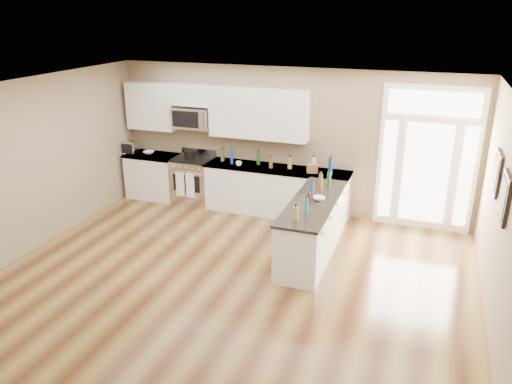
% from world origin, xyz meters
% --- Properties ---
extents(ground, '(8.00, 8.00, 0.00)m').
position_xyz_m(ground, '(0.00, 0.00, 0.00)').
color(ground, '#4B2A15').
extents(room_shell, '(8.00, 8.00, 8.00)m').
position_xyz_m(room_shell, '(0.00, 0.00, 1.71)').
color(room_shell, '#8D7759').
rests_on(room_shell, ground).
extents(back_cabinet_left, '(1.10, 0.66, 0.94)m').
position_xyz_m(back_cabinet_left, '(-2.87, 3.69, 0.44)').
color(back_cabinet_left, white).
rests_on(back_cabinet_left, ground).
extents(back_cabinet_right, '(2.85, 0.66, 0.94)m').
position_xyz_m(back_cabinet_right, '(-0.16, 3.69, 0.44)').
color(back_cabinet_right, white).
rests_on(back_cabinet_right, ground).
extents(peninsula_cabinet, '(0.69, 2.32, 0.94)m').
position_xyz_m(peninsula_cabinet, '(0.93, 2.24, 0.43)').
color(peninsula_cabinet, white).
rests_on(peninsula_cabinet, ground).
extents(upper_cabinet_left, '(1.04, 0.33, 0.95)m').
position_xyz_m(upper_cabinet_left, '(-2.88, 3.83, 1.93)').
color(upper_cabinet_left, white).
rests_on(upper_cabinet_left, room_shell).
extents(upper_cabinet_right, '(1.94, 0.33, 0.95)m').
position_xyz_m(upper_cabinet_right, '(-0.57, 3.83, 1.93)').
color(upper_cabinet_right, white).
rests_on(upper_cabinet_right, room_shell).
extents(upper_cabinet_short, '(0.82, 0.33, 0.40)m').
position_xyz_m(upper_cabinet_short, '(-1.95, 3.83, 2.20)').
color(upper_cabinet_short, white).
rests_on(upper_cabinet_short, room_shell).
extents(microwave, '(0.78, 0.41, 0.42)m').
position_xyz_m(microwave, '(-1.95, 3.80, 1.76)').
color(microwave, silver).
rests_on(microwave, room_shell).
extents(entry_door, '(1.70, 0.10, 2.60)m').
position_xyz_m(entry_door, '(2.55, 3.95, 1.30)').
color(entry_door, white).
rests_on(entry_door, ground).
extents(wall_art_near, '(0.05, 0.58, 0.58)m').
position_xyz_m(wall_art_near, '(3.47, 2.20, 1.70)').
color(wall_art_near, black).
rests_on(wall_art_near, room_shell).
extents(wall_art_far, '(0.05, 0.58, 0.58)m').
position_xyz_m(wall_art_far, '(3.47, 1.20, 1.70)').
color(wall_art_far, black).
rests_on(wall_art_far, room_shell).
extents(kitchen_range, '(0.79, 0.70, 1.08)m').
position_xyz_m(kitchen_range, '(-1.93, 3.69, 0.48)').
color(kitchen_range, silver).
rests_on(kitchen_range, ground).
extents(stockpot, '(0.26, 0.26, 0.17)m').
position_xyz_m(stockpot, '(-1.99, 3.69, 1.04)').
color(stockpot, black).
rests_on(stockpot, kitchen_range).
extents(toaster_oven, '(0.31, 0.25, 0.26)m').
position_xyz_m(toaster_oven, '(-3.35, 3.63, 1.07)').
color(toaster_oven, silver).
rests_on(toaster_oven, back_cabinet_left).
extents(cardboard_box, '(0.23, 0.20, 0.16)m').
position_xyz_m(cardboard_box, '(0.56, 3.64, 1.02)').
color(cardboard_box, brown).
rests_on(cardboard_box, back_cabinet_right).
extents(bowl_left, '(0.24, 0.24, 0.05)m').
position_xyz_m(bowl_left, '(-2.97, 3.72, 0.97)').
color(bowl_left, white).
rests_on(bowl_left, back_cabinet_left).
extents(bowl_peninsula, '(0.23, 0.23, 0.06)m').
position_xyz_m(bowl_peninsula, '(1.00, 2.29, 0.97)').
color(bowl_peninsula, white).
rests_on(bowl_peninsula, peninsula_cabinet).
extents(cup_counter, '(0.13, 0.13, 0.09)m').
position_xyz_m(cup_counter, '(-0.87, 3.55, 0.99)').
color(cup_counter, white).
rests_on(cup_counter, back_cabinet_right).
extents(counter_bottles, '(2.38, 2.45, 0.31)m').
position_xyz_m(counter_bottles, '(0.32, 3.10, 1.07)').
color(counter_bottles, '#19591E').
rests_on(counter_bottles, back_cabinet_right).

